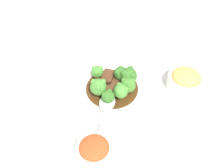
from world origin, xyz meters
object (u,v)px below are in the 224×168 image
Objects in this scene: broccoli_floret_1 at (129,75)px; broccoli_floret_3 at (98,87)px; side_bowl_kimchi at (94,151)px; broccoli_floret_2 at (121,73)px; beef_strip_0 at (99,85)px; beef_strip_2 at (119,84)px; main_plate at (112,89)px; broccoli_floret_5 at (121,91)px; broccoli_floret_4 at (108,96)px; broccoli_floret_6 at (97,72)px; sauce_dish at (74,55)px; side_bowl_appetizer at (185,80)px; beef_strip_3 at (108,77)px; broccoli_floret_0 at (128,85)px; serving_spoon at (106,106)px; beef_strip_1 at (111,90)px.

broccoli_floret_3 is (0.05, 0.09, 0.00)m from broccoli_floret_1.
broccoli_floret_2 is at bearing -74.97° from side_bowl_kimchi.
beef_strip_2 is at bearing -147.24° from beef_strip_0.
main_plate is 0.06m from broccoli_floret_5.
broccoli_floret_2 is 0.10m from broccoli_floret_4.
sauce_dish is (0.14, -0.06, -0.04)m from broccoli_floret_6.
broccoli_floret_4 is 0.25m from side_bowl_appetizer.
beef_strip_2 is at bearing -175.84° from broccoli_floret_6.
broccoli_floret_4 is at bearing 82.66° from broccoli_floret_1.
broccoli_floret_0 is at bearing 168.99° from beef_strip_3.
broccoli_floret_6 is 0.26m from side_bowl_kimchi.
beef_strip_2 is at bearing 165.64° from sauce_dish.
broccoli_floret_5 is 0.53× the size of side_bowl_kimchi.
broccoli_floret_3 reaches higher than broccoli_floret_0.
beef_strip_3 is (0.05, -0.01, 0.00)m from beef_strip_2.
broccoli_floret_4 is (-0.06, 0.04, 0.02)m from beef_strip_0.
broccoli_floret_2 is 0.20m from side_bowl_appetizer.
broccoli_floret_2 reaches higher than serving_spoon.
broccoli_floret_4 is 1.03× the size of broccoli_floret_6.
broccoli_floret_0 is (-0.04, -0.03, 0.02)m from beef_strip_1.
broccoli_floret_2 is 0.07m from broccoli_floret_6.
beef_strip_2 is (-0.01, -0.04, -0.00)m from beef_strip_1.
beef_strip_2 is 0.08m from broccoli_floret_3.
side_bowl_kimchi reaches higher than beef_strip_2.
broccoli_floret_4 is (-0.01, 0.07, 0.02)m from beef_strip_2.
side_bowl_kimchi is at bearing 113.85° from beef_strip_3.
beef_strip_2 is 0.24m from side_bowl_kimchi.
beef_strip_0 is at bearing 131.19° from broccoli_floret_6.
broccoli_floret_0 reaches higher than serving_spoon.
broccoli_floret_4 is at bearing -70.86° from side_bowl_kimchi.
side_bowl_kimchi reaches higher than beef_strip_1.
serving_spoon is 2.82× the size of sauce_dish.
broccoli_floret_2 is 0.07m from broccoli_floret_5.
beef_strip_0 is at bearing -60.51° from broccoli_floret_3.
broccoli_floret_0 is at bearing 166.14° from beef_strip_2.
serving_spoon is (-0.02, 0.12, -0.02)m from broccoli_floret_2.
beef_strip_1 reaches higher than serving_spoon.
sauce_dish is at bearing -15.82° from beef_strip_3.
beef_strip_0 is 0.06m from beef_strip_2.
broccoli_floret_6 is 0.27m from side_bowl_appetizer.
broccoli_floret_3 is (0.04, 0.06, 0.03)m from beef_strip_2.
sauce_dish is (0.21, -0.09, -0.02)m from beef_strip_1.
side_bowl_appetizer reaches higher than beef_strip_1.
beef_strip_2 is at bearing 171.21° from beef_strip_3.
broccoli_floret_1 is at bearing -140.42° from beef_strip_0.
broccoli_floret_3 reaches higher than side_bowl_kimchi.
broccoli_floret_1 is 0.24m from sauce_dish.
beef_strip_3 is at bearing 15.56° from broccoli_floret_1.
main_plate is at bearing 11.18° from broccoli_floret_0.
beef_strip_2 reaches higher than main_plate.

